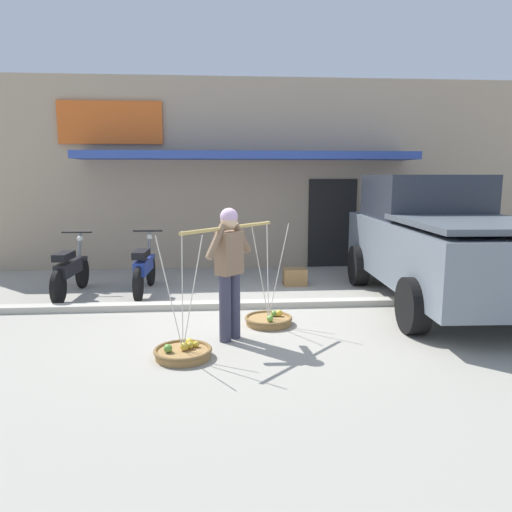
{
  "coord_description": "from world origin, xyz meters",
  "views": [
    {
      "loc": [
        -0.23,
        -6.85,
        2.1
      ],
      "look_at": [
        0.35,
        0.6,
        0.85
      ],
      "focal_mm": 34.19,
      "sensor_mm": 36.0,
      "label": 1
    }
  ],
  "objects_px": {
    "motorcycle_second_in_row": "(144,268)",
    "wooden_crate": "(295,277)",
    "motorcycle_nearest_shop": "(70,271)",
    "fruit_vendor": "(229,265)",
    "fruit_basket_left_side": "(269,319)",
    "fruit_basket_right_side": "(183,352)",
    "parked_truck": "(437,241)"
  },
  "relations": [
    {
      "from": "motorcycle_nearest_shop",
      "to": "fruit_vendor",
      "type": "bearing_deg",
      "value": -42.69
    },
    {
      "from": "motorcycle_nearest_shop",
      "to": "motorcycle_second_in_row",
      "type": "xyz_separation_m",
      "value": [
        1.26,
        0.13,
        0.0
      ]
    },
    {
      "from": "fruit_basket_left_side",
      "to": "motorcycle_nearest_shop",
      "type": "relative_size",
      "value": 0.8
    },
    {
      "from": "fruit_basket_right_side",
      "to": "wooden_crate",
      "type": "xyz_separation_m",
      "value": [
        1.89,
        3.68,
        0.08
      ]
    },
    {
      "from": "fruit_vendor",
      "to": "fruit_basket_left_side",
      "type": "xyz_separation_m",
      "value": [
        0.56,
        0.6,
        -0.9
      ]
    },
    {
      "from": "motorcycle_second_in_row",
      "to": "fruit_basket_right_side",
      "type": "bearing_deg",
      "value": -74.47
    },
    {
      "from": "fruit_vendor",
      "to": "fruit_basket_left_side",
      "type": "bearing_deg",
      "value": 46.76
    },
    {
      "from": "fruit_basket_right_side",
      "to": "parked_truck",
      "type": "xyz_separation_m",
      "value": [
        4.01,
        2.24,
        0.96
      ]
    },
    {
      "from": "fruit_basket_right_side",
      "to": "parked_truck",
      "type": "distance_m",
      "value": 4.69
    },
    {
      "from": "fruit_basket_right_side",
      "to": "fruit_basket_left_side",
      "type": "bearing_deg",
      "value": 46.76
    },
    {
      "from": "motorcycle_nearest_shop",
      "to": "motorcycle_second_in_row",
      "type": "relative_size",
      "value": 1.0
    },
    {
      "from": "motorcycle_nearest_shop",
      "to": "wooden_crate",
      "type": "height_order",
      "value": "motorcycle_nearest_shop"
    },
    {
      "from": "motorcycle_second_in_row",
      "to": "wooden_crate",
      "type": "relative_size",
      "value": 4.14
    },
    {
      "from": "parked_truck",
      "to": "wooden_crate",
      "type": "bearing_deg",
      "value": 145.85
    },
    {
      "from": "motorcycle_nearest_shop",
      "to": "parked_truck",
      "type": "height_order",
      "value": "parked_truck"
    },
    {
      "from": "fruit_vendor",
      "to": "fruit_basket_left_side",
      "type": "distance_m",
      "value": 1.22
    },
    {
      "from": "fruit_basket_right_side",
      "to": "motorcycle_nearest_shop",
      "type": "xyz_separation_m",
      "value": [
        -2.15,
        3.1,
        0.38
      ]
    },
    {
      "from": "fruit_basket_left_side",
      "to": "wooden_crate",
      "type": "relative_size",
      "value": 3.3
    },
    {
      "from": "parked_truck",
      "to": "fruit_vendor",
      "type": "bearing_deg",
      "value": -154.6
    },
    {
      "from": "fruit_vendor",
      "to": "motorcycle_nearest_shop",
      "type": "bearing_deg",
      "value": 137.31
    },
    {
      "from": "fruit_basket_left_side",
      "to": "fruit_basket_right_side",
      "type": "relative_size",
      "value": 1.0
    },
    {
      "from": "parked_truck",
      "to": "fruit_basket_left_side",
      "type": "bearing_deg",
      "value": -160.21
    },
    {
      "from": "fruit_basket_right_side",
      "to": "wooden_crate",
      "type": "distance_m",
      "value": 4.13
    },
    {
      "from": "motorcycle_nearest_shop",
      "to": "wooden_crate",
      "type": "distance_m",
      "value": 4.09
    },
    {
      "from": "fruit_vendor",
      "to": "parked_truck",
      "type": "xyz_separation_m",
      "value": [
        3.45,
        1.64,
        0.05
      ]
    },
    {
      "from": "fruit_basket_left_side",
      "to": "motorcycle_nearest_shop",
      "type": "bearing_deg",
      "value": 149.85
    },
    {
      "from": "fruit_basket_right_side",
      "to": "motorcycle_second_in_row",
      "type": "height_order",
      "value": "fruit_basket_right_side"
    },
    {
      "from": "fruit_vendor",
      "to": "fruit_basket_right_side",
      "type": "relative_size",
      "value": 1.17
    },
    {
      "from": "motorcycle_second_in_row",
      "to": "parked_truck",
      "type": "relative_size",
      "value": 0.38
    },
    {
      "from": "fruit_basket_right_side",
      "to": "motorcycle_second_in_row",
      "type": "distance_m",
      "value": 3.37
    },
    {
      "from": "motorcycle_second_in_row",
      "to": "fruit_vendor",
      "type": "bearing_deg",
      "value": -61.01
    },
    {
      "from": "fruit_vendor",
      "to": "fruit_basket_left_side",
      "type": "height_order",
      "value": "fruit_vendor"
    }
  ]
}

